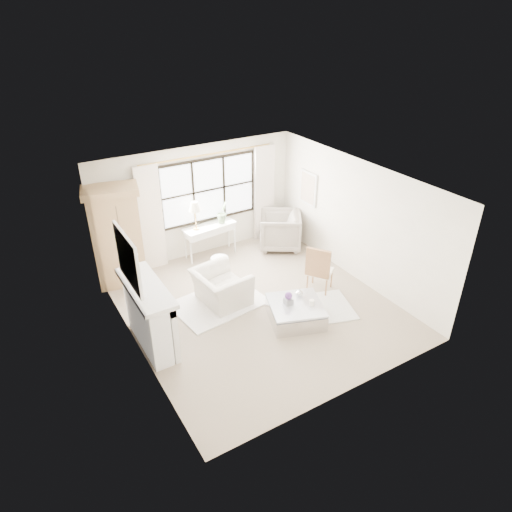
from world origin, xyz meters
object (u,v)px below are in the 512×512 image
object	(u,v)px
coffee_table	(296,312)
club_armchair	(221,287)
console_table	(210,240)
armoire	(117,236)

from	to	relation	value
coffee_table	club_armchair	bearing A→B (deg)	145.60
club_armchair	coffee_table	world-z (taller)	club_armchair
console_table	coffee_table	distance (m)	3.27
club_armchair	armoire	bearing A→B (deg)	34.28
console_table	coffee_table	size ratio (longest dim) A/B	1.05
armoire	coffee_table	distance (m)	4.10
armoire	console_table	bearing A→B (deg)	15.93
armoire	console_table	size ratio (longest dim) A/B	1.67
console_table	coffee_table	xyz separation A→B (m)	(0.25, -3.25, -0.22)
club_armchair	coffee_table	size ratio (longest dim) A/B	0.86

